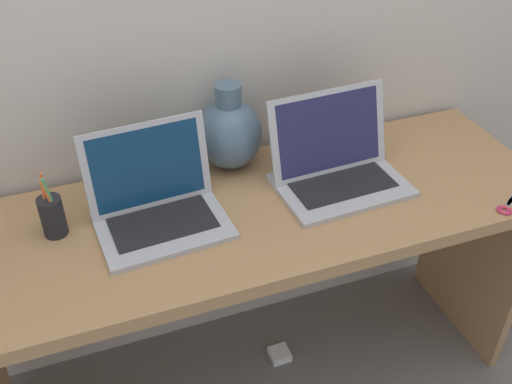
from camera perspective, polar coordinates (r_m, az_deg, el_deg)
The scene contains 9 objects.
ground_plane at distance 2.18m, azimuth -0.00°, elevation -17.28°, with size 6.00×6.00×0.00m, color slate.
back_wall at distance 1.69m, azimuth -3.98°, elevation 17.20°, with size 4.40×0.04×2.40m, color beige.
desk at distance 1.73m, azimuth -0.00°, elevation -5.39°, with size 1.69×0.57×0.75m.
laptop_left at distance 1.58m, azimuth -9.53°, elevation -0.52°, with size 0.35×0.27×0.25m.
laptop_right at distance 1.71m, azimuth 7.54°, elevation 3.00°, with size 0.37×0.27×0.25m.
green_vase at distance 1.75m, azimuth -2.56°, elevation 5.68°, with size 0.19×0.19×0.26m.
pen_cup at distance 1.59m, azimuth -18.80°, elevation -2.13°, with size 0.06×0.06×0.18m.
scissors at distance 1.77m, azimuth 22.82°, elevation -1.17°, with size 0.13×0.10×0.01m.
power_brick at distance 2.22m, azimuth 2.26°, elevation -15.16°, with size 0.07×0.07×0.03m, color white.
Camera 1 is at (-0.45, -1.21, 1.75)m, focal length 42.06 mm.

